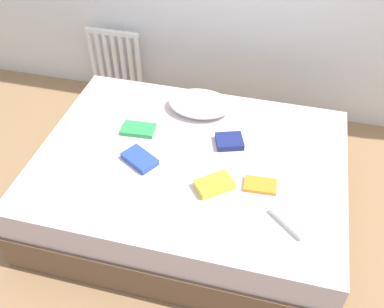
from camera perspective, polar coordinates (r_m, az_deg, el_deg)
The scene contains 10 objects.
ground_plane at distance 3.12m, azimuth -0.23°, elevation -7.05°, with size 8.00×8.00×0.00m, color #93704C.
bed at distance 2.93m, azimuth -0.24°, elevation -3.96°, with size 2.00×1.50×0.50m.
radiator at distance 4.02m, azimuth -10.16°, elevation 12.27°, with size 0.49×0.04×0.56m.
pillow at distance 3.10m, azimuth 1.04°, elevation 6.69°, with size 0.46×0.34×0.11m, color white.
textbook_yellow at distance 2.56m, azimuth 2.95°, elevation -4.05°, with size 0.22×0.13×0.05m, color yellow.
textbook_navy at distance 2.84m, azimuth 4.98°, elevation 1.68°, with size 0.17×0.15×0.04m, color navy.
textbook_white at distance 2.46m, azimuth 13.30°, elevation -8.37°, with size 0.24×0.14×0.03m, color white.
textbook_orange at distance 2.60m, azimuth 9.02°, elevation -4.09°, with size 0.19×0.12×0.02m, color orange.
textbook_blue at distance 2.73m, azimuth -6.95°, elevation -0.66°, with size 0.22×0.13×0.04m, color #2847B7.
textbook_green at distance 2.96m, azimuth -7.11°, elevation 3.26°, with size 0.22×0.14×0.03m, color green.
Camera 1 is at (0.50, -1.93, 2.40)m, focal length 40.23 mm.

